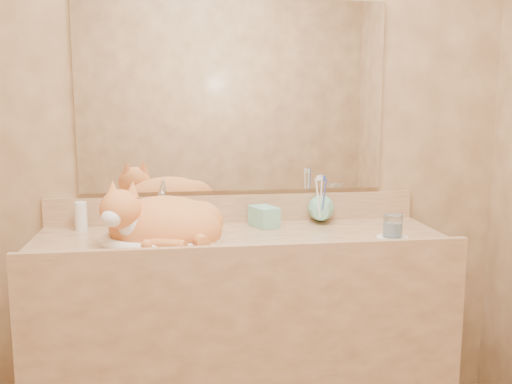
{
  "coord_description": "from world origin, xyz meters",
  "views": [
    {
      "loc": [
        -0.24,
        -1.44,
        1.38
      ],
      "look_at": [
        0.06,
        0.7,
        1.03
      ],
      "focal_mm": 40.0,
      "sensor_mm": 36.0,
      "label": 1
    }
  ],
  "objects": [
    {
      "name": "saucer",
      "position": [
        0.57,
        0.59,
        0.85
      ],
      "size": [
        0.12,
        0.12,
        0.01
      ],
      "primitive_type": "cylinder",
      "color": "white",
      "rests_on": "vanity_counter"
    },
    {
      "name": "soap_dispenser",
      "position": [
        0.14,
        0.82,
        0.95
      ],
      "size": [
        0.11,
        0.11,
        0.19
      ],
      "primitive_type": "imported",
      "rotation": [
        0.0,
        0.0,
        0.39
      ],
      "color": "#7CC6A9",
      "rests_on": "vanity_counter"
    },
    {
      "name": "lotion_bottle",
      "position": [
        -0.63,
        0.91,
        0.91
      ],
      "size": [
        0.05,
        0.05,
        0.12
      ],
      "primitive_type": "cylinder",
      "color": "white",
      "rests_on": "vanity_counter"
    },
    {
      "name": "faucet",
      "position": [
        -0.31,
        0.88,
        0.93
      ],
      "size": [
        0.08,
        0.13,
        0.17
      ],
      "primitive_type": null,
      "rotation": [
        0.0,
        0.0,
        -0.3
      ],
      "color": "white",
      "rests_on": "vanity_counter"
    },
    {
      "name": "water_glass",
      "position": [
        0.57,
        0.59,
        0.9
      ],
      "size": [
        0.07,
        0.07,
        0.09
      ],
      "primitive_type": "cylinder",
      "color": "silver",
      "rests_on": "saucer"
    },
    {
      "name": "toothbrushes",
      "position": [
        0.35,
        0.85,
        0.98
      ],
      "size": [
        0.04,
        0.04,
        0.22
      ],
      "primitive_type": null,
      "color": "white",
      "rests_on": "toothbrush_cup"
    },
    {
      "name": "toothbrush_cup",
      "position": [
        0.35,
        0.85,
        0.9
      ],
      "size": [
        0.14,
        0.14,
        0.11
      ],
      "primitive_type": "imported",
      "rotation": [
        0.0,
        0.0,
        -0.26
      ],
      "color": "#7CC6A9",
      "rests_on": "vanity_counter"
    },
    {
      "name": "wall_back",
      "position": [
        0.0,
        1.0,
        1.25
      ],
      "size": [
        2.4,
        0.02,
        2.5
      ],
      "primitive_type": "cube",
      "color": "olive",
      "rests_on": "ground"
    },
    {
      "name": "mirror",
      "position": [
        0.0,
        0.99,
        1.39
      ],
      "size": [
        1.3,
        0.02,
        0.8
      ],
      "primitive_type": "cube",
      "color": "white",
      "rests_on": "wall_back"
    },
    {
      "name": "sink_basin",
      "position": [
        -0.31,
        0.7,
        0.92
      ],
      "size": [
        0.5,
        0.43,
        0.14
      ],
      "primitive_type": null,
      "rotation": [
        0.0,
        0.0,
        0.12
      ],
      "color": "white",
      "rests_on": "vanity_counter"
    },
    {
      "name": "wall_front",
      "position": [
        0.0,
        -1.0,
        1.25
      ],
      "size": [
        2.4,
        0.02,
        2.5
      ],
      "primitive_type": "cube",
      "color": "olive",
      "rests_on": "ground"
    },
    {
      "name": "cat",
      "position": [
        -0.31,
        0.69,
        0.93
      ],
      "size": [
        0.53,
        0.48,
        0.24
      ],
      "primitive_type": null,
      "rotation": [
        0.0,
        0.0,
        -0.32
      ],
      "color": "orange",
      "rests_on": "sink_basin"
    },
    {
      "name": "vanity_counter",
      "position": [
        0.0,
        0.72,
        0.42
      ],
      "size": [
        1.6,
        0.55,
        0.85
      ],
      "primitive_type": null,
      "color": "#916441",
      "rests_on": "floor"
    }
  ]
}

